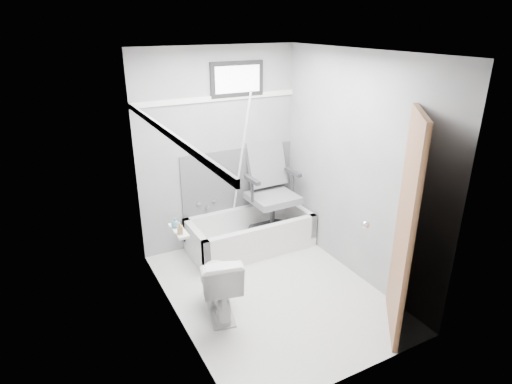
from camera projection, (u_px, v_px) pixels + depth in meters
floor at (272, 291)px, 4.50m from camera, size 2.60×2.60×0.00m
ceiling at (275, 52)px, 3.60m from camera, size 2.60×2.60×0.00m
wall_back at (219, 150)px, 5.11m from camera, size 2.00×0.02×2.40m
wall_front at (367, 243)px, 2.99m from camera, size 2.00×0.02×2.40m
wall_left at (171, 204)px, 3.61m from camera, size 0.02×2.60×2.40m
wall_right at (356, 169)px, 4.49m from camera, size 0.02×2.60×2.40m
bathtub at (250, 232)px, 5.28m from camera, size 1.50×0.70×0.42m
office_chair at (273, 191)px, 5.26m from camera, size 0.67×0.67×1.14m
toilet at (218, 283)px, 4.06m from camera, size 0.53×0.75×0.67m
door at (455, 237)px, 3.50m from camera, size 0.78×0.78×2.00m
window at (237, 79)px, 4.90m from camera, size 0.66×0.04×0.40m
backerboard at (238, 179)px, 5.36m from camera, size 1.50×0.02×0.78m
trim_back at (217, 98)px, 4.87m from camera, size 2.00×0.02×0.06m
trim_left at (167, 133)px, 3.39m from camera, size 0.02×2.60×0.06m
pole at (240, 166)px, 5.05m from camera, size 0.02×0.61×1.87m
shelf at (179, 231)px, 3.82m from camera, size 0.10×0.32×0.02m
soap_bottle_a at (180, 228)px, 3.72m from camera, size 0.06×0.06×0.11m
soap_bottle_b at (175, 222)px, 3.84m from camera, size 0.09×0.09×0.09m
faucet at (207, 204)px, 5.25m from camera, size 0.26×0.10×0.16m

